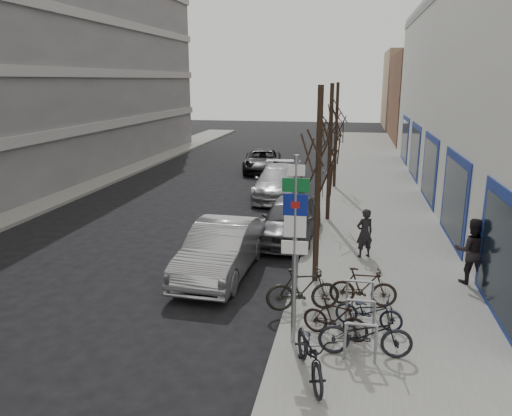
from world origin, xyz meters
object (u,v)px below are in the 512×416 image
at_px(bike_near_left, 310,349).
at_px(bike_mid_inner, 303,289).
at_px(lane_car, 262,161).
at_px(pedestrian_far, 471,250).
at_px(highway_sign_pole, 295,240).
at_px(parked_car_mid, 290,219).
at_px(pedestrian_near, 365,233).
at_px(meter_back, 323,181).
at_px(bike_far_curb, 366,330).
at_px(parked_car_back, 278,182).
at_px(parked_car_front, 221,249).
at_px(tree_near, 319,140).
at_px(meter_mid, 314,209).
at_px(bike_mid_curb, 369,308).
at_px(tree_far, 337,110).
at_px(bike_rack, 360,313).
at_px(bike_far_inner, 363,287).
at_px(bike_near_right, 335,318).
at_px(meter_front, 298,260).
at_px(tree_mid, 331,120).

bearing_deg(bike_near_left, bike_mid_inner, 80.50).
xyz_separation_m(lane_car, pedestrian_far, (8.85, -16.75, 0.40)).
xyz_separation_m(highway_sign_pole, parked_car_mid, (-1.00, 7.49, -1.68)).
height_order(bike_mid_inner, pedestrian_near, pedestrian_near).
distance_m(highway_sign_pole, pedestrian_far, 6.22).
distance_m(meter_back, bike_far_curb, 14.38).
bearing_deg(parked_car_back, parked_car_front, -93.46).
relative_size(tree_near, bike_near_left, 2.82).
relative_size(meter_mid, bike_mid_curb, 0.83).
bearing_deg(parked_car_back, tree_far, 40.93).
height_order(bike_rack, lane_car, lane_car).
xyz_separation_m(meter_mid, bike_mid_curb, (1.85, -7.53, -0.30)).
distance_m(meter_back, bike_mid_curb, 13.17).
relative_size(meter_mid, bike_far_inner, 0.76).
height_order(bike_near_right, parked_car_front, parked_car_front).
bearing_deg(tree_far, meter_back, -100.20).
relative_size(meter_front, bike_far_inner, 0.76).
bearing_deg(pedestrian_far, bike_rack, 52.12).
bearing_deg(tree_far, bike_far_curb, -85.58).
height_order(tree_mid, bike_mid_inner, tree_mid).
xyz_separation_m(bike_rack, parked_car_front, (-4.00, 3.17, 0.13)).
bearing_deg(parked_car_mid, meter_mid, 57.19).
bearing_deg(tree_near, bike_rack, -67.52).
distance_m(bike_mid_inner, pedestrian_far, 5.09).
bearing_deg(bike_far_inner, lane_car, 15.51).
bearing_deg(meter_front, tree_mid, 86.32).
relative_size(tree_mid, parked_car_back, 1.03).
bearing_deg(parked_car_mid, bike_mid_inner, -76.58).
relative_size(bike_far_inner, pedestrian_far, 0.89).
bearing_deg(parked_car_back, parked_car_mid, -80.18).
height_order(parked_car_mid, pedestrian_near, pedestrian_near).
bearing_deg(parked_car_mid, bike_far_curb, -68.74).
bearing_deg(parked_car_front, meter_back, 79.23).
xyz_separation_m(bike_near_right, parked_car_back, (-3.30, 13.65, 0.16)).
height_order(tree_mid, pedestrian_near, tree_mid).
bearing_deg(bike_near_left, tree_mid, 73.28).
bearing_deg(bike_rack, meter_front, 124.51).
height_order(bike_rack, bike_mid_curb, bike_mid_curb).
bearing_deg(bike_far_curb, bike_near_left, 130.20).
bearing_deg(parked_car_back, bike_far_inner, -74.32).
bearing_deg(parked_car_mid, meter_back, 86.83).
xyz_separation_m(highway_sign_pole, pedestrian_far, (4.40, 4.17, -1.37)).
relative_size(pedestrian_near, pedestrian_far, 0.84).
distance_m(highway_sign_pole, tree_far, 16.59).
bearing_deg(pedestrian_far, bike_near_left, 56.22).
bearing_deg(highway_sign_pole, tree_near, 86.74).
height_order(meter_mid, bike_near_left, meter_mid).
distance_m(tree_near, parked_car_back, 11.34).
relative_size(bike_near_right, parked_car_front, 0.32).
relative_size(tree_far, pedestrian_far, 2.94).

